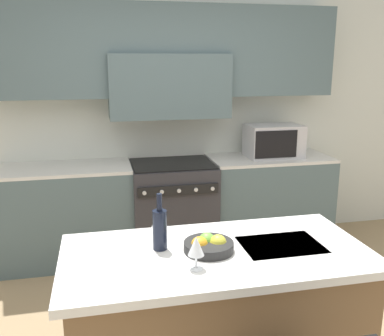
# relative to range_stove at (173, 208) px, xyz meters

# --- Properties ---
(back_cabinetry) EXTENTS (10.00, 0.46, 2.70)m
(back_cabinetry) POSITION_rel_range_stove_xyz_m (0.00, 0.27, 1.13)
(back_cabinetry) COLOR silver
(back_cabinetry) RESTS_ON ground_plane
(back_counter) EXTENTS (3.28, 0.62, 0.93)m
(back_counter) POSITION_rel_range_stove_xyz_m (-0.00, 0.02, 0.00)
(back_counter) COLOR #4C6066
(back_counter) RESTS_ON ground_plane
(range_stove) EXTENTS (0.80, 0.70, 0.92)m
(range_stove) POSITION_rel_range_stove_xyz_m (0.00, 0.00, 0.00)
(range_stove) COLOR #2D2D33
(range_stove) RESTS_ON ground_plane
(microwave) EXTENTS (0.55, 0.37, 0.33)m
(microwave) POSITION_rel_range_stove_xyz_m (1.05, 0.02, 0.63)
(microwave) COLOR #B7B7BC
(microwave) RESTS_ON back_counter
(kitchen_island) EXTENTS (1.64, 0.81, 0.90)m
(kitchen_island) POSITION_rel_range_stove_xyz_m (-0.10, -1.96, -0.01)
(kitchen_island) COLOR brown
(kitchen_island) RESTS_ON ground_plane
(wine_bottle) EXTENTS (0.08, 0.08, 0.31)m
(wine_bottle) POSITION_rel_range_stove_xyz_m (-0.39, -1.87, 0.55)
(wine_bottle) COLOR black
(wine_bottle) RESTS_ON kitchen_island
(wine_glass_near) EXTENTS (0.08, 0.08, 0.17)m
(wine_glass_near) POSITION_rel_range_stove_xyz_m (-0.25, -2.14, 0.55)
(wine_glass_near) COLOR white
(wine_glass_near) RESTS_ON kitchen_island
(wine_glass_far) EXTENTS (0.08, 0.08, 0.17)m
(wine_glass_far) POSITION_rel_range_stove_xyz_m (-0.38, -1.74, 0.55)
(wine_glass_far) COLOR white
(wine_glass_far) RESTS_ON kitchen_island
(fruit_bowl) EXTENTS (0.27, 0.27, 0.09)m
(fruit_bowl) POSITION_rel_range_stove_xyz_m (-0.14, -1.95, 0.47)
(fruit_bowl) COLOR black
(fruit_bowl) RESTS_ON kitchen_island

